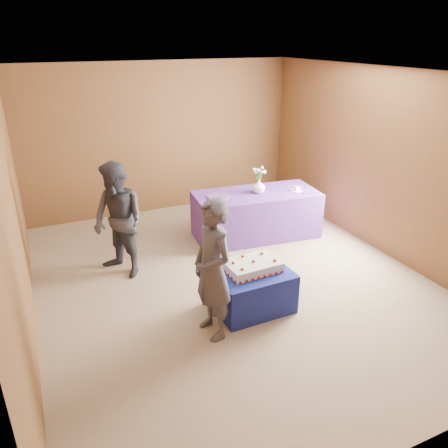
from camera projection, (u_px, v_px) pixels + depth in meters
ground at (231, 280)px, 5.99m from camera, size 6.00×6.00×0.00m
room_shell at (232, 151)px, 5.27m from camera, size 5.04×6.04×2.72m
cake_table at (252, 290)px, 5.30m from camera, size 0.92×0.72×0.50m
serving_table at (256, 214)px, 7.19m from camera, size 2.08×1.10×0.75m
sheet_cake at (252, 266)px, 5.21m from camera, size 0.69×0.49×0.16m
vase at (259, 186)px, 7.01m from camera, size 0.23×0.23×0.22m
flower_spray at (259, 170)px, 6.91m from camera, size 0.22×0.23×0.17m
platter at (218, 196)px, 6.87m from camera, size 0.51×0.51×0.02m
plate at (297, 190)px, 7.13m from camera, size 0.21×0.21×0.01m
cake_slice at (297, 188)px, 7.11m from camera, size 0.09×0.08×0.09m
knife at (306, 193)px, 7.01m from camera, size 0.25×0.11×0.00m
guest_left at (213, 270)px, 4.63m from camera, size 0.46×0.63×1.60m
guest_right at (119, 221)px, 5.85m from camera, size 0.90×0.97×1.60m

